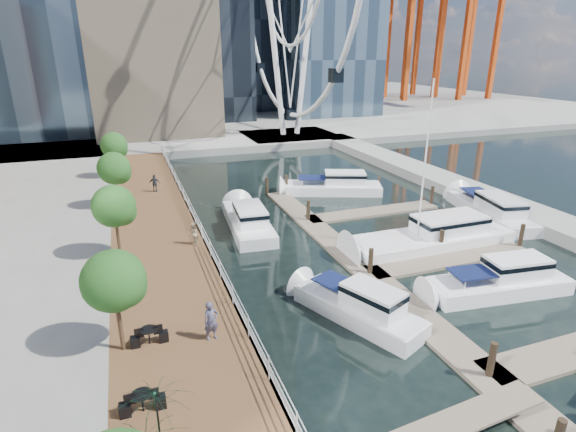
# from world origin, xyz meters

# --- Properties ---
(ground) EXTENTS (520.00, 520.00, 0.00)m
(ground) POSITION_xyz_m (0.00, 0.00, 0.00)
(ground) COLOR black
(ground) RESTS_ON ground
(boardwalk) EXTENTS (6.00, 60.00, 1.00)m
(boardwalk) POSITION_xyz_m (-9.00, 15.00, 0.50)
(boardwalk) COLOR brown
(boardwalk) RESTS_ON ground
(seawall) EXTENTS (0.25, 60.00, 1.00)m
(seawall) POSITION_xyz_m (-6.00, 15.00, 0.50)
(seawall) COLOR #595954
(seawall) RESTS_ON ground
(land_far) EXTENTS (200.00, 114.00, 1.00)m
(land_far) POSITION_xyz_m (0.00, 102.00, 0.50)
(land_far) COLOR gray
(land_far) RESTS_ON ground
(breakwater) EXTENTS (4.00, 60.00, 1.00)m
(breakwater) POSITION_xyz_m (20.00, 20.00, 0.50)
(breakwater) COLOR gray
(breakwater) RESTS_ON ground
(pier) EXTENTS (14.00, 12.00, 1.00)m
(pier) POSITION_xyz_m (14.00, 52.00, 0.50)
(pier) COLOR gray
(pier) RESTS_ON ground
(railing) EXTENTS (0.10, 60.00, 1.05)m
(railing) POSITION_xyz_m (-6.10, 15.00, 1.52)
(railing) COLOR white
(railing) RESTS_ON boardwalk
(floating_docks) EXTENTS (16.00, 34.00, 2.60)m
(floating_docks) POSITION_xyz_m (7.97, 9.98, 0.49)
(floating_docks) COLOR #6D6051
(floating_docks) RESTS_ON ground
(port_cranes) EXTENTS (40.00, 52.00, 38.00)m
(port_cranes) POSITION_xyz_m (67.67, 95.67, 20.00)
(port_cranes) COLOR #D84C14
(port_cranes) RESTS_ON ground
(street_trees) EXTENTS (2.60, 42.60, 4.60)m
(street_trees) POSITION_xyz_m (-11.40, 14.00, 4.29)
(street_trees) COLOR #3F2B1C
(street_trees) RESTS_ON ground
(yacht_foreground) EXTENTS (9.20, 3.47, 2.15)m
(yacht_foreground) POSITION_xyz_m (8.79, 3.56, 0.00)
(yacht_foreground) COLOR white
(yacht_foreground) RESTS_ON ground
(pedestrian_near) EXTENTS (0.76, 0.59, 1.84)m
(pedestrian_near) POSITION_xyz_m (-7.67, 3.41, 1.92)
(pedestrian_near) COLOR #4A4962
(pedestrian_near) RESTS_ON boardwalk
(pedestrian_mid) EXTENTS (0.76, 0.87, 1.52)m
(pedestrian_mid) POSITION_xyz_m (-6.81, 14.18, 1.76)
(pedestrian_mid) COLOR gray
(pedestrian_mid) RESTS_ON boardwalk
(pedestrian_far) EXTENTS (1.03, 0.68, 1.63)m
(pedestrian_far) POSITION_xyz_m (-8.20, 27.47, 1.81)
(pedestrian_far) COLOR #2E3239
(pedestrian_far) RESTS_ON boardwalk
(moored_yachts) EXTENTS (23.99, 34.58, 11.50)m
(moored_yachts) POSITION_xyz_m (8.62, 11.41, 0.00)
(moored_yachts) COLOR white
(moored_yachts) RESTS_ON ground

